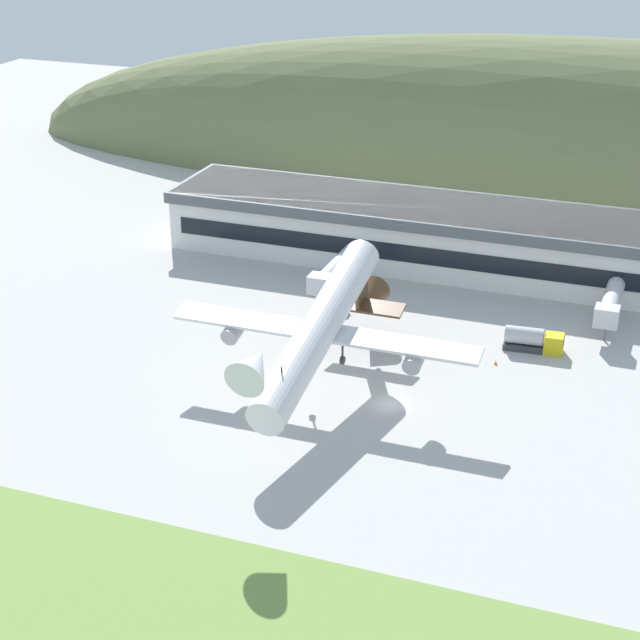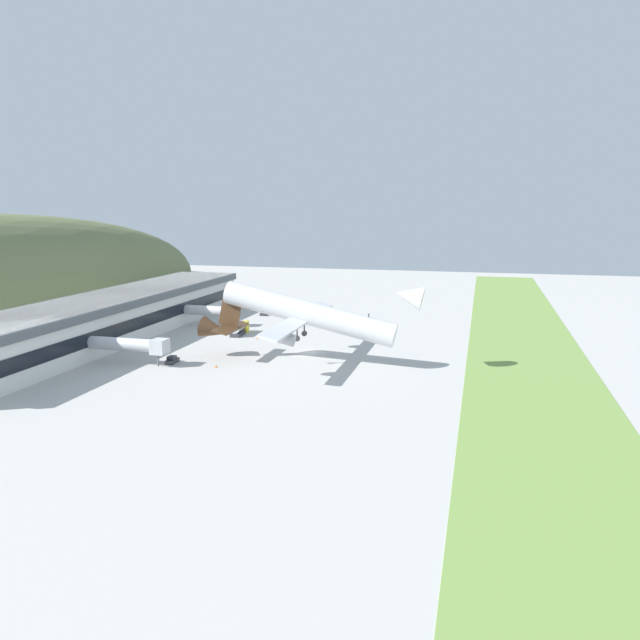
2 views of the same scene
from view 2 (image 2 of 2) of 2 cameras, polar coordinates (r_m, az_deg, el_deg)
name	(u,v)px [view 2 (image 2 of 2)]	position (r m, az deg, el deg)	size (l,w,h in m)	color
ground_plane	(310,352)	(134.91, -0.92, -2.98)	(361.75, 361.75, 0.00)	#B7B5AF
grass_strip_foreground	(529,365)	(130.63, 18.56, -3.95)	(325.58, 24.16, 0.08)	#759947
terminal_building	(111,314)	(156.32, -18.56, 0.50)	(110.59, 19.02, 10.26)	white
jetway_0	(132,345)	(129.41, -16.82, -2.19)	(3.38, 16.90, 5.43)	silver
jetway_1	(213,311)	(166.64, -9.78, 0.83)	(3.38, 14.01, 5.43)	silver
cargo_airplane	(304,315)	(124.25, -1.46, 0.50)	(40.33, 46.42, 14.31)	silver
service_car_0	(172,360)	(129.18, -13.37, -3.58)	(3.75, 1.85, 1.47)	#333338
service_car_1	(265,313)	(181.99, -5.08, 0.65)	(4.09, 1.87, 1.44)	#333338
fuel_truck	(239,328)	(154.59, -7.40, -0.74)	(8.44, 3.13, 3.36)	gold
box_truck	(283,305)	(191.33, -3.42, 1.41)	(7.84, 2.67, 3.12)	#264C99
traffic_cone_0	(257,338)	(149.12, -5.76, -1.63)	(0.52, 0.52, 0.58)	orange
traffic_cone_1	(216,366)	(124.17, -9.49, -4.16)	(0.52, 0.52, 0.58)	orange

